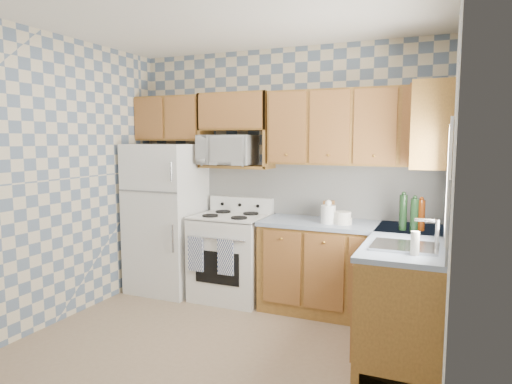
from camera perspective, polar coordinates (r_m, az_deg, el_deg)
floor at (r=3.92m, az=-5.28°, el=-19.66°), size 3.40×3.40×0.00m
back_wall at (r=5.00m, az=3.30°, el=2.19°), size 3.40×0.02×2.70m
right_wall at (r=3.11m, az=23.18°, el=-0.99°), size 0.02×3.20×2.70m
backsplash_back at (r=4.88m, az=7.67°, el=0.27°), size 2.60×0.02×0.56m
backsplash_right at (r=3.92m, az=22.94°, el=-1.72°), size 0.02×1.60×0.56m
refrigerator at (r=5.33m, az=-11.09°, el=-3.18°), size 0.75×0.70×1.68m
stove_body at (r=5.03m, az=-3.14°, el=-8.18°), size 0.76×0.65×0.90m
cooktop at (r=4.94m, az=-3.17°, el=-3.07°), size 0.76×0.65×0.02m
backguard at (r=5.17m, az=-1.83°, el=-1.56°), size 0.76×0.08×0.17m
dish_towel_left at (r=4.82m, az=-7.54°, el=-7.68°), size 0.17×0.02×0.36m
dish_towel_right at (r=4.66m, az=-3.82°, el=-8.14°), size 0.17×0.02×0.36m
base_cabinets_back at (r=4.65m, az=11.68°, el=-9.67°), size 1.75×0.60×0.88m
base_cabinets_right at (r=4.11m, az=18.31°, el=-12.09°), size 0.60×1.60×0.88m
countertop_back at (r=4.54m, az=11.80°, el=-4.10°), size 1.77×0.63×0.04m
countertop_right at (r=3.99m, az=18.48°, el=-5.80°), size 0.63×1.60×0.04m
upper_cabinets_back at (r=4.61m, az=12.43°, el=7.91°), size 1.75×0.33×0.74m
upper_cabinets_fridge at (r=5.42m, az=-10.38°, el=9.00°), size 0.82×0.33×0.50m
upper_cabinets_right at (r=4.34m, az=21.29°, el=7.71°), size 0.33×0.70×0.74m
microwave_shelf at (r=5.02m, az=-2.40°, el=3.19°), size 0.80×0.33×0.03m
microwave at (r=5.02m, az=-3.57°, el=5.25°), size 0.62×0.44×0.33m
sink at (r=3.64m, az=18.12°, el=-6.55°), size 0.48×0.40×0.03m
window at (r=3.55m, az=23.01°, el=1.51°), size 0.02×0.66×0.86m
bottle_0 at (r=4.30m, az=17.90°, el=-2.45°), size 0.07×0.07×0.32m
bottle_1 at (r=4.24m, az=19.17°, el=-2.78°), size 0.07×0.07×0.30m
bottle_2 at (r=4.34m, az=19.92°, el=-2.75°), size 0.07×0.07×0.28m
knife_block at (r=4.66m, az=9.08°, el=-2.30°), size 0.10×0.10×0.20m
electric_kettle at (r=4.48m, az=9.01°, el=-2.78°), size 0.14×0.14×0.18m
food_containers at (r=4.48m, az=10.77°, el=-3.19°), size 0.18×0.18×0.12m
soap_bottle at (r=3.42m, az=19.25°, el=-6.07°), size 0.06×0.06×0.17m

